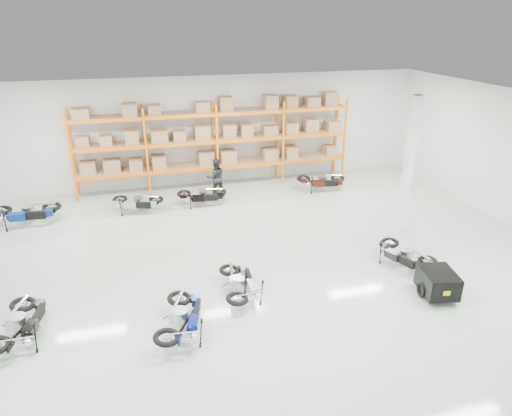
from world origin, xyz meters
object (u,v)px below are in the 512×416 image
object	(u,v)px
moto_silver_left	(241,280)
moto_touring_right	(404,251)
moto_blue_centre	(182,314)
moto_back_b	(136,199)
moto_black_far_left	(20,320)
trailer	(438,282)
person_back	(216,178)
moto_back_c	(202,192)
moto_back_a	(25,209)
moto_back_d	(322,178)

from	to	relation	value
moto_silver_left	moto_touring_right	xyz separation A→B (m)	(4.87, 0.31, -0.00)
moto_blue_centre	moto_back_b	size ratio (longest dim) A/B	1.07
moto_silver_left	moto_black_far_left	world-z (taller)	moto_black_far_left
moto_back_b	trailer	bearing A→B (deg)	-119.55
moto_touring_right	person_back	world-z (taller)	person_back
moto_back_b	moto_back_c	size ratio (longest dim) A/B	0.99
moto_touring_right	moto_back_a	world-z (taller)	moto_back_a
moto_back_b	moto_silver_left	bearing A→B (deg)	-142.29
trailer	moto_back_d	world-z (taller)	moto_back_d
moto_silver_left	person_back	bearing A→B (deg)	-91.46
moto_blue_centre	moto_touring_right	distance (m)	6.61
moto_blue_centre	moto_back_b	distance (m)	7.52
moto_black_far_left	moto_back_b	world-z (taller)	moto_black_far_left
moto_blue_centre	person_back	world-z (taller)	person_back
moto_blue_centre	moto_back_a	world-z (taller)	moto_back_a
moto_back_d	person_back	bearing A→B (deg)	95.74
moto_silver_left	moto_back_c	size ratio (longest dim) A/B	1.00
person_back	moto_back_c	bearing A→B (deg)	45.77
moto_black_far_left	moto_touring_right	size ratio (longest dim) A/B	1.07
moto_back_c	moto_back_d	xyz separation A→B (m)	(5.02, 0.30, 0.03)
trailer	moto_back_c	bearing A→B (deg)	133.06
moto_back_c	moto_back_a	bearing A→B (deg)	98.08
moto_blue_centre	trailer	bearing A→B (deg)	-165.10
moto_back_c	moto_back_d	world-z (taller)	moto_back_d
moto_back_a	trailer	bearing A→B (deg)	-121.72
trailer	moto_back_b	world-z (taller)	moto_back_b
moto_black_far_left	moto_back_c	distance (m)	8.52
moto_back_a	person_back	world-z (taller)	person_back
moto_touring_right	trailer	size ratio (longest dim) A/B	0.93
moto_back_d	moto_touring_right	bearing A→B (deg)	-169.23
moto_silver_left	moto_back_a	bearing A→B (deg)	-41.46
moto_blue_centre	moto_back_c	distance (m)	7.70
moto_touring_right	moto_back_c	world-z (taller)	moto_back_c
moto_blue_centre	moto_silver_left	bearing A→B (deg)	-129.39
moto_touring_right	moto_back_c	xyz separation A→B (m)	(-4.86, 6.15, 0.00)
moto_back_d	moto_black_far_left	bearing A→B (deg)	137.34
trailer	moto_back_a	world-z (taller)	moto_back_a
moto_blue_centre	moto_black_far_left	xyz separation A→B (m)	(-3.49, 0.71, 0.00)
moto_blue_centre	moto_back_b	world-z (taller)	moto_blue_centre
person_back	trailer	bearing A→B (deg)	112.85
moto_back_b	moto_back_c	xyz separation A→B (m)	(2.43, 0.06, 0.00)
trailer	moto_back_b	bearing A→B (deg)	144.46
moto_touring_right	moto_back_a	xyz separation A→B (m)	(-11.01, 5.94, 0.10)
moto_black_far_left	moto_back_b	bearing A→B (deg)	-101.51
moto_black_far_left	moto_back_d	distance (m)	12.38
moto_back_a	moto_blue_centre	bearing A→B (deg)	-145.52
moto_black_far_left	trailer	xyz separation A→B (m)	(9.96, -0.93, -0.11)
moto_silver_left	moto_blue_centre	bearing A→B (deg)	37.84
trailer	moto_blue_centre	bearing A→B (deg)	-170.92
person_back	moto_black_far_left	bearing A→B (deg)	49.54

